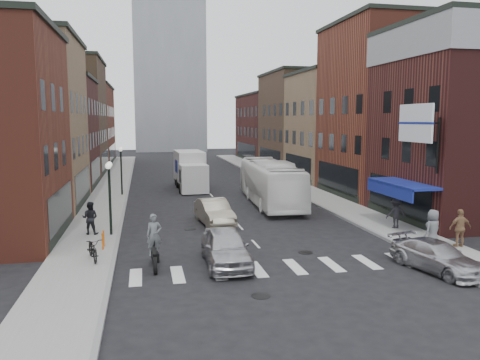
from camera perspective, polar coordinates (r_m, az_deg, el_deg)
name	(u,v)px	position (r m, az deg, el deg)	size (l,w,h in m)	color
ground	(260,249)	(23.44, 2.50, -8.43)	(160.00, 160.00, 0.00)	black
sidewalk_left	(112,189)	(44.40, -15.38, -1.04)	(3.00, 74.00, 0.15)	gray
sidewalk_right	(289,184)	(46.48, 6.02, -0.45)	(3.00, 74.00, 0.15)	gray
curb_left	(128,189)	(44.34, -13.44, -1.09)	(0.20, 74.00, 0.16)	gray
curb_right	(275,185)	(46.06, 4.24, -0.60)	(0.20, 74.00, 0.16)	gray
crosswalk_stripes	(277,268)	(20.67, 4.57, -10.64)	(12.00, 2.20, 0.01)	silver
bldg_left_mid_a	(6,123)	(37.08, -26.62, 6.25)	(10.30, 10.20, 12.30)	#A07D58
bldg_left_mid_b	(38,133)	(46.83, -23.42, 5.28)	(10.30, 10.20, 10.30)	#3E1716
bldg_left_far_a	(58,117)	(57.63, -21.30, 7.16)	(10.30, 12.20, 13.30)	brown
bldg_left_far_b	(76,125)	(71.48, -19.41, 6.39)	(10.30, 16.20, 11.30)	maroon
bldg_right_corner	(472,123)	(33.42, 26.42, 6.22)	(10.30, 9.20, 12.30)	#3E1716
bldg_right_mid_a	(394,110)	(41.34, 18.31, 8.08)	(10.30, 10.20, 14.30)	maroon
bldg_right_mid_b	(344,127)	(50.26, 12.52, 6.38)	(10.30, 10.20, 11.30)	#A07D58
bldg_right_far_a	(308,121)	(60.46, 8.24, 7.10)	(10.30, 12.20, 12.30)	brown
bldg_right_far_b	(277,127)	(73.79, 4.50, 6.42)	(10.30, 16.20, 10.30)	#3E1716
awning_blue	(399,185)	(28.59, 18.87, -0.57)	(1.80, 5.00, 0.78)	navy
billboard_sign	(417,124)	(26.46, 20.76, 6.36)	(1.52, 3.00, 3.70)	black
distant_tower	(168,28)	(101.72, -8.80, 17.86)	(14.00, 14.00, 50.00)	#9399A0
streetlamp_near	(109,184)	(26.15, -15.63, -0.52)	(0.32, 1.22, 4.11)	black
streetlamp_far	(121,162)	(40.05, -14.30, 2.19)	(0.32, 1.22, 4.11)	black
bike_rack	(103,240)	(23.97, -16.34, -7.02)	(0.08, 0.68, 0.80)	#D8590C
box_truck	(190,171)	(43.32, -6.06, 1.14)	(2.59, 7.97, 3.44)	silver
motorcycle_rider	(154,243)	(20.56, -10.40, -7.58)	(0.69, 2.36, 2.40)	black
transit_bus	(270,182)	(35.37, 3.72, -0.30)	(2.79, 11.92, 3.32)	white
sedan_left_near	(226,247)	(20.82, -1.76, -8.18)	(1.90, 4.72, 1.61)	#B9B8BD
sedan_left_far	(214,212)	(28.72, -3.16, -3.92)	(1.61, 4.63, 1.52)	#B3A891
curb_car	(437,256)	(21.72, 22.84, -8.58)	(1.77, 4.36, 1.26)	#B7B7BC
parked_bicycle	(93,249)	(22.11, -17.50, -7.98)	(0.68, 1.94, 1.02)	black
ped_left_solo	(90,218)	(26.88, -17.81, -4.42)	(0.88, 0.50, 1.80)	black
ped_right_a	(396,213)	(28.49, 18.46, -3.84)	(1.13, 0.56, 1.75)	black
ped_right_b	(460,228)	(25.49, 25.26, -5.32)	(1.11, 0.55, 1.89)	#916A4A
ped_right_c	(433,230)	(24.40, 22.44, -5.62)	(0.96, 0.62, 1.96)	slate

